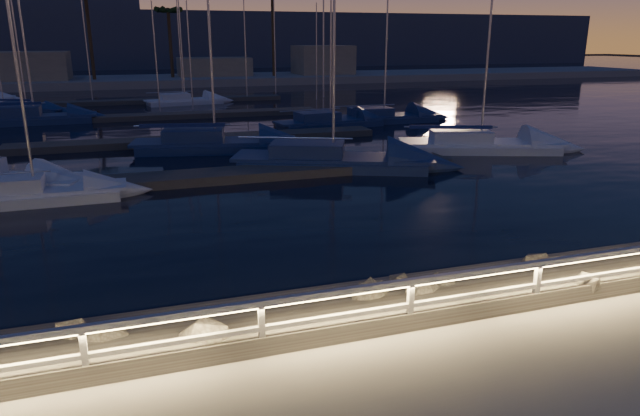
% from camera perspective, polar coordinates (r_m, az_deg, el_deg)
% --- Properties ---
extents(ground, '(400.00, 400.00, 0.00)m').
position_cam_1_polar(ground, '(11.41, 4.30, -12.60)').
color(ground, gray).
rests_on(ground, ground).
extents(harbor_water, '(400.00, 440.00, 0.60)m').
position_cam_1_polar(harbor_water, '(41.09, -12.69, 7.09)').
color(harbor_water, black).
rests_on(harbor_water, ground).
extents(guard_rail, '(44.11, 0.12, 1.06)m').
position_cam_1_polar(guard_rail, '(11.03, 4.06, -9.15)').
color(guard_rail, silver).
rests_on(guard_rail, ground).
extents(riprap, '(39.13, 2.14, 1.17)m').
position_cam_1_polar(riprap, '(11.61, -7.12, -12.56)').
color(riprap, slate).
rests_on(riprap, ground).
extents(floating_docks, '(22.00, 36.00, 0.40)m').
position_cam_1_polar(floating_docks, '(42.27, -12.93, 8.11)').
color(floating_docks, '#5A534B').
rests_on(floating_docks, ground).
extents(far_shore, '(160.00, 14.00, 5.20)m').
position_cam_1_polar(far_shore, '(83.47, -16.04, 12.39)').
color(far_shore, gray).
rests_on(far_shore, ground).
extents(palm_left, '(3.00, 3.00, 11.20)m').
position_cam_1_polar(palm_left, '(81.40, -22.38, 18.69)').
color(palm_left, '#503F25').
rests_on(palm_left, ground).
extents(palm_center, '(3.00, 3.00, 9.70)m').
position_cam_1_polar(palm_center, '(82.44, -14.94, 18.35)').
color(palm_center, '#503F25').
rests_on(palm_center, ground).
extents(distant_hills, '(230.00, 37.50, 18.00)m').
position_cam_1_polar(distant_hills, '(144.01, -26.48, 14.64)').
color(distant_hills, '#363E53').
rests_on(distant_hills, ground).
extents(sailboat_b, '(6.76, 2.13, 11.45)m').
position_cam_1_polar(sailboat_b, '(24.84, -27.00, 1.38)').
color(sailboat_b, silver).
rests_on(sailboat_b, ground).
extents(sailboat_c, '(9.49, 4.52, 15.53)m').
position_cam_1_polar(sailboat_c, '(33.06, -10.86, 6.42)').
color(sailboat_c, navy).
rests_on(sailboat_c, ground).
extents(sailboat_d, '(9.32, 5.45, 15.24)m').
position_cam_1_polar(sailboat_d, '(33.61, 15.33, 6.24)').
color(sailboat_d, silver).
rests_on(sailboat_d, ground).
extents(sailboat_g, '(8.33, 3.50, 13.72)m').
position_cam_1_polar(sailboat_g, '(41.25, 0.77, 8.65)').
color(sailboat_g, navy).
rests_on(sailboat_g, ground).
extents(sailboat_h, '(9.99, 6.37, 16.47)m').
position_cam_1_polar(sailboat_h, '(28.15, 0.78, 4.95)').
color(sailboat_h, navy).
rests_on(sailboat_h, ground).
extents(sailboat_j, '(8.69, 2.85, 14.67)m').
position_cam_1_polar(sailboat_j, '(48.18, -26.89, 8.08)').
color(sailboat_j, navy).
rests_on(sailboat_j, ground).
extents(sailboat_k, '(7.76, 3.41, 12.74)m').
position_cam_1_polar(sailboat_k, '(57.39, -13.55, 10.43)').
color(sailboat_k, silver).
rests_on(sailboat_k, ground).
extents(sailboat_l, '(8.65, 2.75, 14.52)m').
position_cam_1_polar(sailboat_l, '(44.05, 6.14, 9.06)').
color(sailboat_l, navy).
rests_on(sailboat_l, ground).
extents(sailboat_n, '(6.66, 4.28, 11.08)m').
position_cam_1_polar(sailboat_n, '(54.65, -27.41, 8.74)').
color(sailboat_n, navy).
rests_on(sailboat_n, ground).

